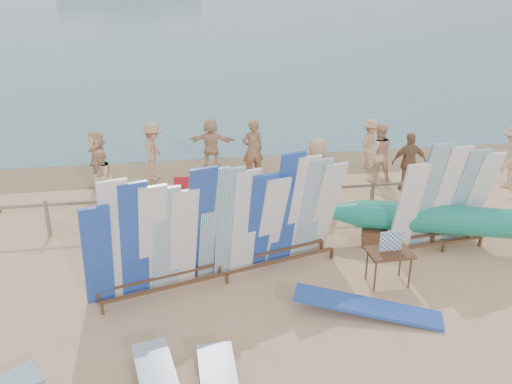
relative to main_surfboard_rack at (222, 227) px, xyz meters
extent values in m
plane|color=#DCAB7F|center=(0.12, -0.43, -1.19)|extent=(160.00, 160.00, 0.00)
cube|color=#876C4C|center=(0.12, 6.77, -1.19)|extent=(40.00, 2.60, 0.01)
cube|color=#7F6D60|center=(0.12, 2.57, -0.39)|extent=(12.00, 0.06, 0.06)
cube|color=#7F6D60|center=(-3.88, 2.57, -0.74)|extent=(0.08, 0.08, 0.90)
cube|color=#7F6D60|center=(-1.88, 2.57, -0.74)|extent=(0.08, 0.08, 0.90)
cube|color=#7F6D60|center=(0.12, 2.57, -0.74)|extent=(0.08, 0.08, 0.90)
cube|color=#7F6D60|center=(2.12, 2.57, -0.74)|extent=(0.08, 0.08, 0.90)
cube|color=#7F6D60|center=(4.12, 2.57, -0.74)|extent=(0.08, 0.08, 0.90)
cube|color=#7F6D60|center=(6.12, 2.57, -0.74)|extent=(0.08, 0.08, 0.90)
cube|color=brown|center=(0.06, -0.20, -0.95)|extent=(4.78, 1.41, 0.06)
cube|color=brown|center=(-0.05, 0.20, -0.95)|extent=(4.78, 1.41, 0.06)
cube|color=#2449B4|center=(-2.32, -0.66, -0.10)|extent=(0.67, 0.72, 2.18)
cube|color=white|center=(-1.99, -0.57, 0.12)|extent=(0.68, 0.77, 2.62)
cube|color=#2449B4|center=(-1.67, -0.47, 0.07)|extent=(0.68, 0.76, 2.52)
cube|color=white|center=(-1.34, -0.38, 0.02)|extent=(0.70, 0.82, 2.41)
cube|color=#80ABCC|center=(-1.09, -0.31, -0.03)|extent=(0.68, 0.75, 2.33)
cube|color=white|center=(-0.76, -0.22, -0.08)|extent=(0.68, 0.76, 2.22)
cube|color=#2449B4|center=(-0.43, -0.12, 0.13)|extent=(0.73, 0.94, 2.63)
cube|color=silver|center=(-0.18, -0.05, 0.09)|extent=(0.70, 0.84, 2.56)
cube|color=silver|center=(0.15, 0.04, 0.06)|extent=(0.66, 0.70, 2.49)
cube|color=white|center=(0.47, 0.13, 0.01)|extent=(0.66, 0.68, 2.39)
cube|color=#2449B4|center=(0.80, 0.23, -0.06)|extent=(0.69, 0.79, 2.27)
cube|color=white|center=(1.05, 0.30, -0.12)|extent=(0.71, 0.86, 2.14)
cube|color=#2449B4|center=(1.38, 0.39, 0.12)|extent=(0.68, 0.77, 2.62)
cube|color=white|center=(1.71, 0.49, 0.07)|extent=(0.70, 0.84, 2.51)
cube|color=#80ABCC|center=(1.96, 0.56, 0.02)|extent=(0.70, 0.83, 2.41)
cube|color=white|center=(2.28, 0.65, -0.05)|extent=(0.73, 0.92, 2.28)
cube|color=brown|center=(5.01, 0.35, -0.95)|extent=(1.92, 0.30, 0.06)
cube|color=brown|center=(4.96, 0.77, -0.95)|extent=(1.92, 0.30, 0.06)
cube|color=white|center=(4.09, 0.45, -0.08)|extent=(0.60, 0.63, 2.21)
cube|color=silver|center=(4.54, 0.50, 0.13)|extent=(0.62, 0.78, 2.64)
cube|color=white|center=(4.99, 0.56, 0.08)|extent=(0.62, 0.80, 2.53)
cube|color=silver|center=(5.45, 0.62, 0.02)|extent=(0.62, 0.82, 2.42)
cube|color=white|center=(5.82, 0.67, -0.03)|extent=(0.62, 0.83, 2.32)
cube|color=brown|center=(3.62, 1.02, -0.99)|extent=(0.74, 0.81, 0.40)
cylinder|color=#1C9B7F|center=(5.53, 0.38, -0.47)|extent=(4.89, 2.19, 0.67)
cone|color=#1C9B7F|center=(2.67, 1.34, -0.47)|extent=(1.47, 1.02, 0.62)
cube|color=brown|center=(3.26, -0.69, -0.49)|extent=(0.89, 0.63, 0.05)
cube|color=white|center=(3.26, -0.69, -0.23)|extent=(0.47, 0.04, 0.41)
cube|color=#2449B4|center=(2.50, -1.65, -1.19)|extent=(2.71, 1.49, 0.34)
cube|color=#B3131D|center=(-0.65, 3.41, -0.86)|extent=(0.61, 0.56, 0.05)
cube|color=#B3131D|center=(-0.62, 3.65, -0.58)|extent=(0.57, 0.22, 0.56)
cube|color=#B3131D|center=(1.17, 3.33, -0.90)|extent=(0.63, 0.60, 0.05)
cube|color=#B3131D|center=(1.09, 3.53, -0.65)|extent=(0.52, 0.32, 0.49)
cube|color=#B3131D|center=(1.04, 3.30, -0.65)|extent=(0.50, 0.76, 0.53)
cube|color=#B3131D|center=(1.01, 3.59, -0.31)|extent=(0.45, 0.20, 0.34)
imported|color=tan|center=(5.30, 5.96, -0.39)|extent=(1.02, 1.03, 1.59)
imported|color=#8C6042|center=(1.48, 5.61, -0.28)|extent=(0.72, 0.48, 1.81)
imported|color=#8C6042|center=(5.68, 3.95, -0.34)|extent=(1.03, 0.51, 1.70)
imported|color=beige|center=(-3.02, 5.65, -0.35)|extent=(0.72, 1.61, 1.68)
imported|color=beige|center=(-2.80, 4.30, -0.42)|extent=(0.57, 0.82, 1.54)
imported|color=tan|center=(2.81, 3.28, -0.24)|extent=(1.02, 0.84, 1.89)
imported|color=beige|center=(0.33, 6.82, -0.38)|extent=(1.57, 0.83, 1.61)
imported|color=tan|center=(-1.44, 6.01, -0.31)|extent=(0.68, 1.20, 1.75)
imported|color=tan|center=(8.71, 3.79, -0.28)|extent=(1.21, 1.13, 1.82)
imported|color=beige|center=(5.07, 4.76, -0.30)|extent=(0.91, 0.51, 1.78)
camera|label=1|loc=(-0.83, -9.59, 4.73)|focal=38.00mm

